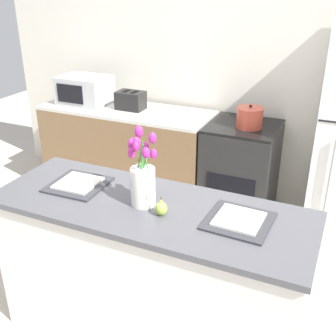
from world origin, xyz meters
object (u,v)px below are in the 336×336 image
Objects in this scene: plate_setting_left at (78,184)px; plate_setting_right at (239,220)px; flower_vase at (143,179)px; pear_figurine at (161,208)px; stove_range at (240,173)px; microwave at (85,90)px; cooking_pot at (250,117)px; toaster at (131,100)px.

plate_setting_left and plate_setting_right have the same top height.
flower_vase reaches higher than pear_figurine.
plate_setting_left is (-0.60, -1.56, 0.49)m from stove_range.
microwave is (-2.01, 1.56, 0.10)m from plate_setting_right.
pear_figurine is (0.14, -0.07, -0.11)m from flower_vase.
flower_vase is at bearing -97.06° from cooking_pot.
cooking_pot reaches higher than plate_setting_right.
plate_setting_left is at bearing 176.13° from flower_vase.
microwave reaches higher than cooking_pot.
cooking_pot is at bearing -2.63° from toaster.
plate_setting_left is at bearing -71.92° from toaster.
flower_vase reaches higher than plate_setting_right.
pear_figurine is at bearing -89.92° from stove_range.
stove_range is at bearing -0.59° from toaster.
flower_vase is 0.19m from pear_figurine.
plate_setting_right is (0.99, 0.00, 0.00)m from plate_setting_left.
cooking_pot reaches higher than stove_range.
pear_figurine is 2.32m from microwave.
stove_range is 2.73× the size of plate_setting_right.
stove_range is 2.73× the size of plate_setting_left.
flower_vase reaches higher than stove_range.
plate_setting_left is 0.69× the size of microwave.
stove_range is 1.89× the size of microwave.
pear_figurine is 1.62m from cooking_pot.
cooking_pot is (0.19, 1.55, -0.09)m from flower_vase.
stove_range is at bearing 104.18° from plate_setting_right.
stove_range is 8.52× the size of pear_figurine.
toaster reaches higher than plate_setting_right.
microwave is at bearing 134.29° from pear_figurine.
stove_range is 1.23m from toaster.
toaster is (-1.11, 1.67, 0.02)m from pear_figurine.
flower_vase is 0.55m from plate_setting_right.
flower_vase is at bearing -58.82° from toaster.
plate_setting_left is at bearing -56.77° from microwave.
plate_setting_right is (0.53, 0.03, -0.14)m from flower_vase.
flower_vase is 2.18m from microwave.
flower_vase is 1.51× the size of toaster.
microwave is at bearing 123.23° from plate_setting_left.
cooking_pot is (0.65, 1.52, 0.05)m from plate_setting_left.
flower_vase is at bearing -3.87° from plate_setting_left.
toaster reaches higher than stove_range.
microwave reaches higher than plate_setting_right.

